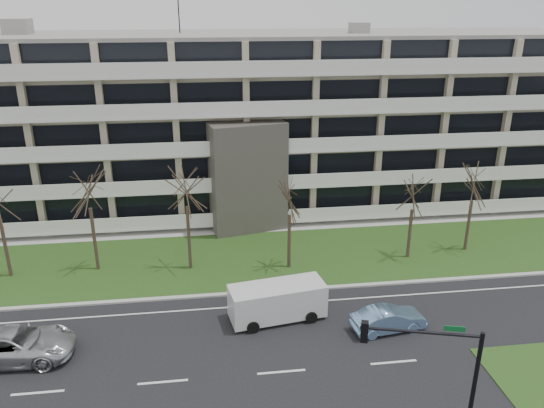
{
  "coord_description": "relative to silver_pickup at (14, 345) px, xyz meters",
  "views": [
    {
      "loc": [
        -3.37,
        -22.07,
        17.83
      ],
      "look_at": [
        0.83,
        10.0,
        5.41
      ],
      "focal_mm": 35.0,
      "sensor_mm": 36.0,
      "label": 1
    }
  ],
  "objects": [
    {
      "name": "curb",
      "position": [
        13.87,
        5.07,
        -0.81
      ],
      "size": [
        90.0,
        0.35,
        0.12
      ],
      "primitive_type": "cube",
      "color": "#B2B2AD",
      "rests_on": "ground"
    },
    {
      "name": "ground",
      "position": [
        13.87,
        -2.93,
        -0.87
      ],
      "size": [
        160.0,
        160.0,
        0.0
      ],
      "primitive_type": "plane",
      "color": "black",
      "rests_on": "ground"
    },
    {
      "name": "blue_sedan",
      "position": [
        20.52,
        -0.02,
        -0.16
      ],
      "size": [
        4.48,
        2.12,
        1.42
      ],
      "primitive_type": "imported",
      "rotation": [
        0.0,
        0.0,
        1.72
      ],
      "color": "#78A1D0",
      "rests_on": "ground"
    },
    {
      "name": "tree_3",
      "position": [
        9.11,
        9.08,
        5.72
      ],
      "size": [
        4.23,
        4.23,
        8.47
      ],
      "color": "#382B21",
      "rests_on": "ground"
    },
    {
      "name": "lane_edge_line",
      "position": [
        13.87,
        3.57,
        -0.87
      ],
      "size": [
        90.0,
        0.12,
        0.01
      ],
      "primitive_type": "cube",
      "color": "white",
      "rests_on": "ground"
    },
    {
      "name": "silver_pickup",
      "position": [
        0.0,
        0.0,
        0.0
      ],
      "size": [
        6.32,
        3.01,
        1.74
      ],
      "primitive_type": "imported",
      "rotation": [
        0.0,
        0.0,
        1.55
      ],
      "color": "silver",
      "rests_on": "ground"
    },
    {
      "name": "tree_4",
      "position": [
        16.08,
        8.34,
        4.75
      ],
      "size": [
        3.61,
        3.61,
        7.23
      ],
      "color": "#382B21",
      "rests_on": "ground"
    },
    {
      "name": "apartment_building",
      "position": [
        13.86,
        22.39,
        6.74
      ],
      "size": [
        60.5,
        15.1,
        18.75
      ],
      "color": "#BDAF93",
      "rests_on": "ground"
    },
    {
      "name": "traffic_signal",
      "position": [
        19.52,
        -8.07,
        2.85
      ],
      "size": [
        4.82,
        1.57,
        5.75
      ],
      "rotation": [
        0.0,
        0.0,
        -0.27
      ],
      "color": "black",
      "rests_on": "ground"
    },
    {
      "name": "tree_2",
      "position": [
        2.59,
        9.79,
        5.62
      ],
      "size": [
        4.17,
        4.17,
        8.35
      ],
      "color": "#382B21",
      "rests_on": "ground"
    },
    {
      "name": "white_van",
      "position": [
        14.42,
        2.04,
        0.44
      ],
      "size": [
        5.92,
        3.0,
        2.19
      ],
      "rotation": [
        0.0,
        0.0,
        0.16
      ],
      "color": "silver",
      "rests_on": "ground"
    },
    {
      "name": "tree_6",
      "position": [
        29.9,
        9.4,
        4.75
      ],
      "size": [
        3.61,
        3.61,
        7.23
      ],
      "color": "#382B21",
      "rests_on": "ground"
    },
    {
      "name": "tree_5",
      "position": [
        25.07,
        8.76,
        4.44
      ],
      "size": [
        3.41,
        3.41,
        6.83
      ],
      "color": "#382B21",
      "rests_on": "ground"
    },
    {
      "name": "grass_verge",
      "position": [
        13.87,
        10.07,
        -0.84
      ],
      "size": [
        90.0,
        10.0,
        0.06
      ],
      "primitive_type": "cube",
      "color": "#274416",
      "rests_on": "ground"
    },
    {
      "name": "sidewalk",
      "position": [
        13.87,
        15.57,
        -0.83
      ],
      "size": [
        90.0,
        2.0,
        0.08
      ],
      "primitive_type": "cube",
      "color": "#B2B2AD",
      "rests_on": "ground"
    }
  ]
}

